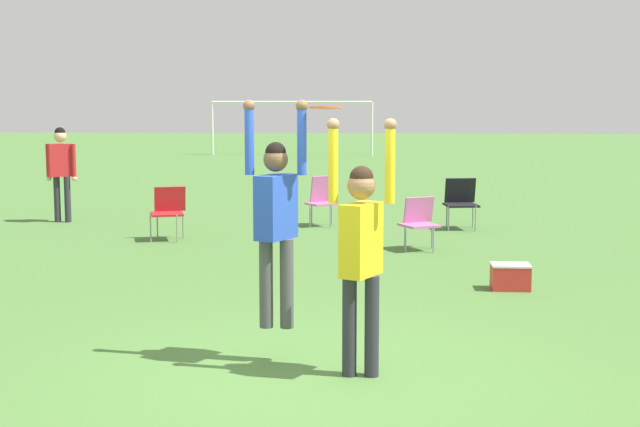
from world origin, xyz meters
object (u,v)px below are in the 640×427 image
Objects in this scene: person_spectator_near at (61,165)px; cooler_box at (510,277)px; person_defending at (361,241)px; camping_chair_3 at (321,197)px; camping_chair_2 at (168,208)px; camping_chair_1 at (461,199)px; camping_chair_4 at (419,219)px; frisbee at (326,108)px; person_jumping at (276,210)px.

person_spectator_near is 9.57m from cooler_box.
camping_chair_3 is (-0.97, 9.13, -0.60)m from person_defending.
person_spectator_near is (-2.54, 2.00, 0.58)m from camping_chair_2.
camping_chair_1 is at bearing 140.64° from camping_chair_3.
cooler_box is at bearing 81.80° from camping_chair_1.
camping_chair_1 is 5.23m from camping_chair_2.
camping_chair_4 is (1.70, -2.60, -0.06)m from camping_chair_3.
person_defending is at bearing 96.51° from camping_chair_2.
frisbee reaches higher than cooler_box.
person_spectator_near reaches higher than camping_chair_4.
person_jumping is 2.45× the size of camping_chair_4.
person_defending is 1.18× the size of person_spectator_near.
camping_chair_2 is at bearing 144.48° from cooler_box.
cooler_box is at bearing -67.95° from person_spectator_near.
camping_chair_3 is at bearing 27.76° from person_jumping.
person_spectator_near is at bearing -50.73° from camping_chair_4.
person_defending reaches higher than camping_chair_3.
person_spectator_near is at bearing 56.51° from person_jumping.
frisbee is at bearing 51.96° from camping_chair_4.
person_defending is at bearing -90.00° from person_jumping.
cooler_box is (7.66, -5.66, -0.94)m from person_spectator_near.
person_jumping is 2.19× the size of camping_chair_1.
frisbee is 0.34× the size of camping_chair_4.
camping_chair_1 is (1.88, 8.57, -1.69)m from frisbee.
person_spectator_near is (-5.19, 8.89, -0.25)m from person_jumping.
camping_chair_2 is (-4.96, -1.67, -0.01)m from camping_chair_1.
camping_chair_2 is (-3.39, 7.25, -0.61)m from person_defending.
camping_chair_2 is 0.48× the size of person_spectator_near.
camping_chair_4 is (4.12, -0.72, -0.05)m from camping_chair_2.
camping_chair_1 is at bearing -34.01° from person_spectator_near.
cooler_box is at bearing -11.14° from person_jumping.
camping_chair_3 is at bearing 94.30° from frisbee.
person_defending is 9.09m from camping_chair_1.
person_spectator_near is at bearing -56.82° from camping_chair_2.
frisbee is 4.35m from cooler_box.
cooler_box is (2.47, 3.23, -1.19)m from person_jumping.
camping_chair_3 is (-0.23, 8.76, -0.81)m from person_jumping.
camping_chair_3 is (-2.54, 0.20, 0.00)m from camping_chair_1.
frisbee is (0.43, -0.01, 0.87)m from person_jumping.
person_defending reaches higher than camping_chair_2.
frisbee is at bearing -65.33° from person_jumping.
cooler_box is at bearing 57.82° from frisbee.
person_jumping reaches higher than camping_chair_1.
camping_chair_4 is at bearing 151.48° from camping_chair_2.
camping_chair_2 is at bearing 8.73° from camping_chair_1.
camping_chair_2 is 3.29m from person_spectator_near.
person_jumping is 8.80m from camping_chair_3.
camping_chair_4 is 3.11m from cooler_box.
camping_chair_3 is 1.97× the size of cooler_box.
camping_chair_4 is at bearing 80.43° from frisbee.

